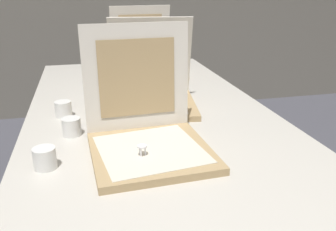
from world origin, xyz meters
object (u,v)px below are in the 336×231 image
at_px(cup_white_near_center, 71,127).
at_px(table, 154,129).
at_px(pizza_box_back, 146,65).
at_px(pizza_box_front, 148,134).
at_px(pizza_box_middle, 152,94).
at_px(cup_white_mid, 63,109).
at_px(cup_white_far, 99,88).
at_px(cup_white_near_left, 45,158).

bearing_deg(cup_white_near_center, table, 19.26).
bearing_deg(pizza_box_back, pizza_box_front, -106.34).
xyz_separation_m(pizza_box_middle, cup_white_near_center, (-0.32, -0.23, -0.02)).
relative_size(table, pizza_box_middle, 5.22).
xyz_separation_m(pizza_box_back, cup_white_mid, (-0.42, -0.58, -0.02)).
height_order(table, pizza_box_back, pizza_box_back).
relative_size(cup_white_far, cup_white_mid, 1.00).
distance_m(table, cup_white_near_left, 0.49).
height_order(table, cup_white_far, cup_white_far).
xyz_separation_m(table, cup_white_mid, (-0.33, 0.08, 0.08)).
xyz_separation_m(table, cup_white_near_center, (-0.30, -0.10, 0.08)).
bearing_deg(table, pizza_box_middle, 81.29).
distance_m(pizza_box_back, cup_white_mid, 0.71).
bearing_deg(cup_white_mid, pizza_box_middle, 7.82).
distance_m(pizza_box_front, cup_white_far, 0.63).
relative_size(pizza_box_back, cup_white_near_left, 6.16).
bearing_deg(pizza_box_back, pizza_box_middle, -104.17).
relative_size(cup_white_far, cup_white_near_left, 1.00).
height_order(pizza_box_front, pizza_box_back, pizza_box_front).
xyz_separation_m(pizza_box_back, cup_white_near_left, (-0.46, -0.98, -0.02)).
bearing_deg(pizza_box_middle, table, -90.22).
height_order(pizza_box_front, cup_white_far, pizza_box_front).
xyz_separation_m(pizza_box_middle, cup_white_near_left, (-0.38, -0.45, -0.02)).
xyz_separation_m(cup_white_far, cup_white_near_left, (-0.18, -0.66, 0.00)).
distance_m(pizza_box_front, cup_white_near_center, 0.28).
bearing_deg(cup_white_mid, cup_white_far, 60.81).
bearing_deg(cup_white_far, cup_white_near_left, -105.24).
relative_size(pizza_box_front, cup_white_mid, 6.09).
bearing_deg(cup_white_near_left, pizza_box_front, 8.89).
bearing_deg(cup_white_near_left, table, 41.17).
xyz_separation_m(table, pizza_box_middle, (0.02, 0.13, 0.10)).
bearing_deg(pizza_box_middle, pizza_box_back, 90.75).
height_order(pizza_box_middle, cup_white_mid, pizza_box_middle).
xyz_separation_m(table, pizza_box_front, (-0.07, -0.27, 0.10)).
height_order(pizza_box_middle, cup_white_near_center, pizza_box_middle).
distance_m(pizza_box_middle, cup_white_near_center, 0.39).
distance_m(pizza_box_front, cup_white_mid, 0.44).
xyz_separation_m(cup_white_far, cup_white_mid, (-0.15, -0.26, 0.00)).
bearing_deg(pizza_box_front, pizza_box_middle, 74.43).
distance_m(pizza_box_back, cup_white_far, 0.42).
bearing_deg(pizza_box_middle, cup_white_near_center, -134.97).
bearing_deg(cup_white_near_left, cup_white_mid, 85.05).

